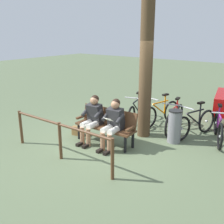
{
  "coord_description": "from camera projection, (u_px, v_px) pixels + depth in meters",
  "views": [
    {
      "loc": [
        -3.84,
        4.71,
        2.73
      ],
      "look_at": [
        0.07,
        -0.42,
        0.75
      ],
      "focal_mm": 42.54,
      "sensor_mm": 36.0,
      "label": 1
    }
  ],
  "objects": [
    {
      "name": "bicycle_purple",
      "position": [
        160.0,
        113.0,
        7.95
      ],
      "size": [
        0.55,
        1.65,
        0.94
      ],
      "rotation": [
        0.0,
        0.0,
        1.34
      ],
      "color": "black",
      "rests_on": "ground"
    },
    {
      "name": "bicycle_orange",
      "position": [
        137.0,
        111.0,
        8.14
      ],
      "size": [
        0.59,
        1.64,
        0.94
      ],
      "rotation": [
        0.0,
        0.0,
        1.84
      ],
      "color": "black",
      "rests_on": "ground"
    },
    {
      "name": "railing_fence",
      "position": [
        60.0,
        134.0,
        5.75
      ],
      "size": [
        2.93,
        0.09,
        0.85
      ],
      "rotation": [
        0.0,
        0.0,
        0.01
      ],
      "color": "#51331E",
      "rests_on": "ground"
    },
    {
      "name": "bicycle_black",
      "position": [
        174.0,
        119.0,
        7.45
      ],
      "size": [
        0.48,
        1.67,
        0.94
      ],
      "rotation": [
        0.0,
        0.0,
        1.72
      ],
      "color": "black",
      "rests_on": "ground"
    },
    {
      "name": "bicycle_silver",
      "position": [
        218.0,
        128.0,
        6.75
      ],
      "size": [
        0.71,
        1.59,
        0.94
      ],
      "rotation": [
        0.0,
        0.0,
        1.95
      ],
      "color": "black",
      "rests_on": "ground"
    },
    {
      "name": "bench",
      "position": [
        107.0,
        123.0,
        6.66
      ],
      "size": [
        1.62,
        0.53,
        0.87
      ],
      "rotation": [
        0.0,
        0.0,
        0.03
      ],
      "color": "#51331E",
      "rests_on": "ground"
    },
    {
      "name": "person_companion",
      "position": [
        92.0,
        117.0,
        6.66
      ],
      "size": [
        0.5,
        0.77,
        1.2
      ],
      "rotation": [
        0.0,
        0.0,
        0.03
      ],
      "color": "#262628",
      "rests_on": "ground"
    },
    {
      "name": "ground_plane",
      "position": [
        104.0,
        145.0,
        6.61
      ],
      "size": [
        40.0,
        40.0,
        0.0
      ],
      "primitive_type": "plane",
      "color": "#566647"
    },
    {
      "name": "bicycle_blue",
      "position": [
        195.0,
        124.0,
        7.06
      ],
      "size": [
        0.64,
        1.62,
        0.94
      ],
      "rotation": [
        0.0,
        0.0,
        1.26
      ],
      "color": "black",
      "rests_on": "ground"
    },
    {
      "name": "tree_trunk",
      "position": [
        146.0,
        66.0,
        6.7
      ],
      "size": [
        0.34,
        0.34,
        3.75
      ],
      "primitive_type": "cylinder",
      "color": "#4C3823",
      "rests_on": "ground"
    },
    {
      "name": "person_reading",
      "position": [
        113.0,
        121.0,
        6.31
      ],
      "size": [
        0.5,
        0.77,
        1.2
      ],
      "rotation": [
        0.0,
        0.0,
        0.03
      ],
      "color": "#262628",
      "rests_on": "ground"
    },
    {
      "name": "litter_bin",
      "position": [
        175.0,
        126.0,
        6.68
      ],
      "size": [
        0.35,
        0.35,
        0.85
      ],
      "color": "slate",
      "rests_on": "ground"
    },
    {
      "name": "handbag",
      "position": [
        78.0,
        131.0,
        7.22
      ],
      "size": [
        0.33,
        0.22,
        0.24
      ],
      "primitive_type": "cube",
      "rotation": [
        0.0,
        0.0,
        0.28
      ],
      "color": "olive",
      "rests_on": "ground"
    }
  ]
}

